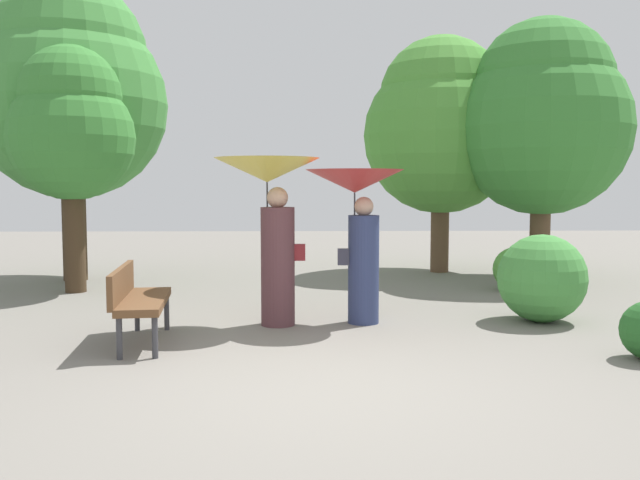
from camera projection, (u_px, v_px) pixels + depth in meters
name	position (u px, v px, depth m)	size (l,w,h in m)	color
ground_plane	(330.00, 388.00, 5.71)	(40.00, 40.00, 0.00)	slate
person_left	(271.00, 203.00, 8.17)	(1.27, 1.27, 2.03)	#563338
person_right	(358.00, 210.00, 8.30)	(1.20, 1.20, 1.90)	navy
park_bench	(137.00, 297.00, 7.27)	(0.65, 1.54, 0.83)	#38383D
tree_near_left	(71.00, 126.00, 10.67)	(1.97, 1.97, 3.90)	#42301E
tree_near_right	(441.00, 124.00, 13.22)	(3.03, 3.03, 4.60)	brown
tree_mid_left	(70.00, 88.00, 11.99)	(3.38, 3.38, 5.35)	#42301E
tree_mid_right	(543.00, 116.00, 12.16)	(3.10, 3.10, 4.69)	brown
bush_path_left	(515.00, 269.00, 10.95)	(0.71, 0.71, 0.71)	#4C9338
bush_behind_bench	(542.00, 278.00, 8.45)	(1.10, 1.10, 1.10)	#428C3D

